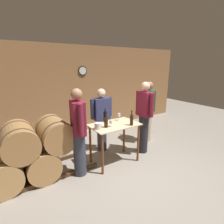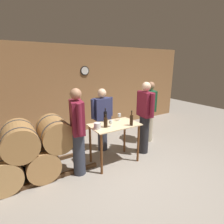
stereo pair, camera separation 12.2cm
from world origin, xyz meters
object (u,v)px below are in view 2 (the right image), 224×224
(wine_bottle_far_left, at_px, (106,122))
(wine_bottle_left, at_px, (105,116))
(person_visitor_bearded, at_px, (149,111))
(wine_glass_near_center, at_px, (119,115))
(wine_bottle_center, at_px, (131,120))
(person_visitor_near_door, at_px, (78,131))
(wine_glass_near_left, at_px, (111,122))
(person_host, at_px, (102,119))
(person_visitor_with_scarf, at_px, (145,117))
(ice_bucket, at_px, (97,126))

(wine_bottle_far_left, relative_size, wine_bottle_left, 0.89)
(person_visitor_bearded, bearing_deg, wine_glass_near_center, -166.98)
(wine_bottle_center, bearing_deg, person_visitor_bearded, 30.84)
(wine_bottle_far_left, bearing_deg, wine_glass_near_center, 25.44)
(wine_bottle_far_left, bearing_deg, wine_bottle_left, 61.68)
(wine_bottle_far_left, xyz_separation_m, person_visitor_near_door, (-0.58, 0.05, -0.08))
(wine_bottle_far_left, distance_m, wine_glass_near_center, 0.54)
(wine_glass_near_left, bearing_deg, wine_bottle_center, -22.75)
(wine_bottle_left, height_order, person_visitor_near_door, person_visitor_near_door)
(person_host, bearing_deg, wine_glass_near_left, -104.93)
(wine_bottle_left, xyz_separation_m, person_visitor_near_door, (-0.76, -0.28, -0.10))
(wine_bottle_far_left, bearing_deg, wine_glass_near_left, -7.80)
(wine_glass_near_left, bearing_deg, wine_bottle_far_left, 172.20)
(wine_bottle_left, xyz_separation_m, person_host, (0.13, 0.38, -0.18))
(wine_glass_near_center, height_order, person_visitor_with_scarf, person_visitor_with_scarf)
(wine_bottle_left, relative_size, person_host, 0.20)
(wine_glass_near_center, xyz_separation_m, person_visitor_with_scarf, (0.62, -0.17, -0.09))
(wine_bottle_center, relative_size, person_visitor_near_door, 0.19)
(wine_bottle_center, xyz_separation_m, person_host, (-0.21, 0.90, -0.18))
(person_visitor_bearded, bearing_deg, person_host, 171.46)
(wine_bottle_left, xyz_separation_m, wine_glass_near_center, (0.31, -0.09, 0.00))
(wine_bottle_left, height_order, person_visitor_with_scarf, person_visitor_with_scarf)
(wine_bottle_center, height_order, person_visitor_bearded, person_visitor_bearded)
(person_visitor_with_scarf, bearing_deg, wine_bottle_far_left, -176.73)
(ice_bucket, bearing_deg, person_visitor_bearded, 15.06)
(wine_glass_near_center, height_order, ice_bucket, wine_glass_near_center)
(wine_bottle_far_left, relative_size, ice_bucket, 2.01)
(wine_bottle_center, relative_size, person_visitor_bearded, 0.19)
(person_host, relative_size, person_visitor_bearded, 0.94)
(wine_bottle_center, distance_m, wine_glass_near_left, 0.44)
(wine_bottle_far_left, height_order, person_visitor_bearded, person_visitor_bearded)
(wine_bottle_center, height_order, wine_glass_near_center, wine_bottle_center)
(wine_bottle_far_left, relative_size, wine_glass_near_left, 2.00)
(wine_bottle_left, distance_m, person_visitor_near_door, 0.82)
(wine_glass_near_left, height_order, person_visitor_bearded, person_visitor_bearded)
(wine_bottle_left, distance_m, wine_bottle_center, 0.61)
(ice_bucket, bearing_deg, person_visitor_with_scarf, 2.53)
(wine_glass_near_center, height_order, person_visitor_bearded, person_visitor_bearded)
(wine_glass_near_center, distance_m, ice_bucket, 0.71)
(wine_glass_near_left, distance_m, wine_glass_near_center, 0.45)
(wine_glass_near_center, distance_m, person_visitor_bearded, 1.22)
(ice_bucket, distance_m, person_visitor_near_door, 0.40)
(wine_glass_near_center, bearing_deg, wine_bottle_left, 163.05)
(person_host, relative_size, person_visitor_near_door, 0.92)
(wine_glass_near_left, height_order, person_visitor_with_scarf, person_visitor_with_scarf)
(wine_bottle_far_left, relative_size, person_visitor_near_door, 0.16)
(wine_bottle_far_left, bearing_deg, person_visitor_near_door, 175.47)
(wine_glass_near_center, height_order, person_host, person_host)
(person_visitor_with_scarf, bearing_deg, wine_glass_near_left, -175.54)
(wine_glass_near_left, xyz_separation_m, ice_bucket, (-0.29, 0.02, -0.04))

